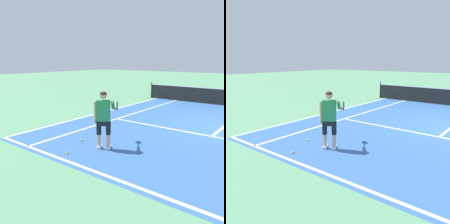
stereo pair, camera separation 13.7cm
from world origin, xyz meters
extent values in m
plane|color=#609E70|center=(0.00, 0.00, 0.00)|extent=(80.00, 80.00, 0.00)
cube|color=#3866A8|center=(0.00, -0.50, 0.00)|extent=(10.98, 11.28, 0.00)
cube|color=white|center=(0.00, -5.95, 0.00)|extent=(10.98, 0.10, 0.01)
cube|color=white|center=(0.00, -1.46, 0.00)|extent=(8.23, 0.10, 0.01)
cube|color=white|center=(-4.12, -0.50, 0.00)|extent=(0.10, 10.88, 0.01)
cube|color=white|center=(-5.49, -0.50, 0.00)|extent=(0.10, 10.88, 0.01)
cylinder|color=#333338|center=(-5.94, 4.94, 0.54)|extent=(0.08, 0.08, 1.07)
cube|color=white|center=(-2.31, -4.71, 0.04)|extent=(0.24, 0.30, 0.09)
cube|color=white|center=(-2.07, -4.56, 0.04)|extent=(0.24, 0.30, 0.09)
cylinder|color=tan|center=(-2.29, -4.74, 0.27)|extent=(0.11, 0.11, 0.36)
cylinder|color=black|center=(-2.29, -4.74, 0.66)|extent=(0.14, 0.14, 0.41)
cylinder|color=tan|center=(-2.05, -4.59, 0.27)|extent=(0.11, 0.11, 0.36)
cylinder|color=black|center=(-2.05, -4.59, 0.66)|extent=(0.14, 0.14, 0.41)
cube|color=black|center=(-2.17, -4.67, 0.82)|extent=(0.39, 0.35, 0.20)
cube|color=#28844C|center=(-2.17, -4.67, 1.16)|extent=(0.44, 0.39, 0.60)
cylinder|color=tan|center=(-2.37, -4.79, 1.11)|extent=(0.09, 0.09, 0.62)
cylinder|color=#28844C|center=(-1.99, -4.45, 1.31)|extent=(0.21, 0.27, 0.29)
cylinder|color=tan|center=(-2.07, -4.25, 1.17)|extent=(0.22, 0.29, 0.14)
sphere|color=tan|center=(-2.17, -4.66, 1.60)|extent=(0.21, 0.21, 0.21)
ellipsoid|color=#382314|center=(-2.16, -4.68, 1.66)|extent=(0.27, 0.27, 0.12)
cylinder|color=#232326|center=(-2.17, -4.06, 1.14)|extent=(0.13, 0.19, 0.03)
cylinder|color=black|center=(-2.25, -3.93, 1.14)|extent=(0.07, 0.10, 0.02)
torus|color=black|center=(-2.34, -3.77, 1.14)|extent=(0.18, 0.27, 0.30)
cylinder|color=silver|center=(-2.34, -3.77, 1.14)|extent=(0.14, 0.21, 0.25)
sphere|color=#CCE02D|center=(-3.17, -4.59, 0.03)|extent=(0.07, 0.07, 0.07)
sphere|color=#CCE02D|center=(-2.71, -5.60, 0.03)|extent=(0.07, 0.07, 0.07)
camera|label=1|loc=(2.25, -9.89, 2.59)|focal=39.15mm
camera|label=2|loc=(2.36, -9.81, 2.59)|focal=39.15mm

